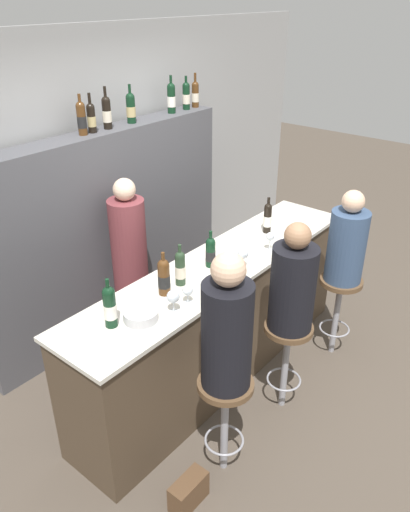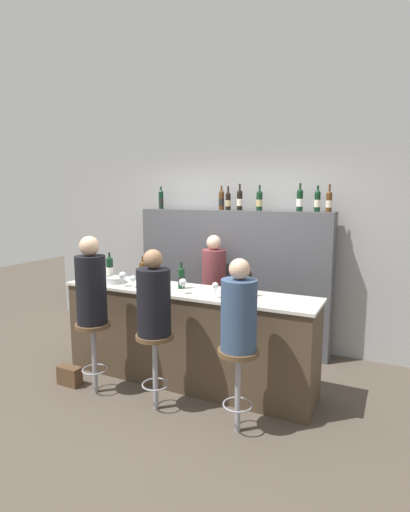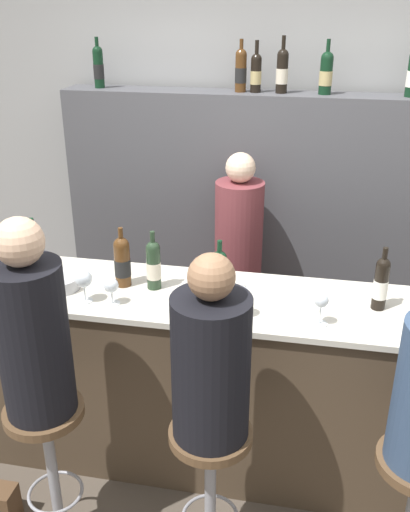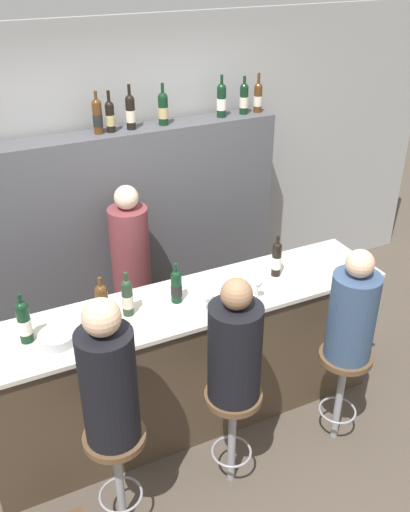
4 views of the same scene
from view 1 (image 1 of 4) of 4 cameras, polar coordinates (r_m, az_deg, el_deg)
name	(u,v)px [view 1 (image 1 of 4)]	position (r m, az deg, el deg)	size (l,w,h in m)	color
ground_plane	(245,385)	(4.18, 4.56, -14.45)	(16.00, 16.00, 0.00)	#4C4238
wall_back	(88,185)	(4.57, -13.27, 7.92)	(6.40, 0.05, 2.60)	#9E9E9E
bar_counter	(219,320)	(3.98, 1.57, -7.33)	(2.79, 0.59, 1.02)	#473828
back_bar_cabinet	(109,232)	(4.55, -10.97, 2.70)	(2.61, 0.28, 1.81)	#4C4C51
wine_bottle_counter_0	(110,306)	(3.03, -10.83, -5.65)	(0.08, 0.08, 0.33)	black
wine_bottle_counter_1	(164,277)	(3.29, -4.72, -2.36)	(0.08, 0.08, 0.31)	#4C2D14
wine_bottle_counter_2	(180,268)	(3.40, -2.85, -1.34)	(0.07, 0.07, 0.30)	#233823
wine_bottle_counter_3	(211,252)	(3.62, 0.64, 0.48)	(0.07, 0.07, 0.28)	black
wine_bottle_counter_4	(268,218)	(4.17, 7.17, 4.38)	(0.07, 0.07, 0.31)	black
wine_bottle_backbar_1	(81,118)	(4.13, -13.93, 15.07)	(0.07, 0.07, 0.31)	#4C2D14
wine_bottle_backbar_2	(91,117)	(4.19, -12.87, 15.19)	(0.07, 0.07, 0.31)	black
wine_bottle_backbar_3	(107,112)	(4.29, -11.17, 15.83)	(0.07, 0.07, 0.34)	black
wine_bottle_backbar_4	(131,108)	(4.46, -8.48, 16.42)	(0.08, 0.08, 0.32)	black
wine_bottle_backbar_5	(171,98)	(4.81, -3.87, 17.60)	(0.08, 0.08, 0.33)	black
wine_bottle_backbar_6	(186,96)	(4.96, -2.16, 17.86)	(0.07, 0.07, 0.31)	black
wine_bottle_backbar_7	(195,94)	(5.06, -1.12, 18.03)	(0.07, 0.07, 0.32)	#4C2D14
wine_glass_0	(173,297)	(3.11, -3.65, -4.71)	(0.08, 0.08, 0.16)	silver
wine_glass_1	(188,291)	(3.20, -1.99, -4.05)	(0.07, 0.07, 0.13)	silver
wine_glass_2	(243,254)	(3.61, 4.39, 0.24)	(0.08, 0.08, 0.16)	silver
wine_glass_3	(270,238)	(3.88, 7.46, 2.11)	(0.07, 0.07, 0.15)	silver
metal_bowl	(141,315)	(3.11, -7.35, -6.72)	(0.22, 0.22, 0.06)	#B7B7BC
bar_stool_left	(225,403)	(3.22, 2.31, -16.43)	(0.35, 0.35, 0.74)	gray
guest_seated_left	(227,330)	(2.85, 2.52, -8.40)	(0.30, 0.30, 0.88)	black
bar_stool_middle	(287,345)	(3.69, 9.36, -10.01)	(0.35, 0.35, 0.74)	gray
guest_seated_middle	(293,284)	(3.40, 10.03, -3.21)	(0.31, 0.31, 0.79)	black
bar_stool_right	(339,297)	(4.31, 15.07, -4.51)	(0.35, 0.35, 0.74)	gray
guest_seated_right	(347,243)	(4.07, 15.93, 1.45)	(0.30, 0.30, 0.77)	#334766
bartender	(131,268)	(4.35, -8.50, -1.40)	(0.30, 0.30, 1.51)	brown
handbag	(189,492)	(3.39, -1.88, -25.34)	(0.26, 0.12, 0.20)	#513823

